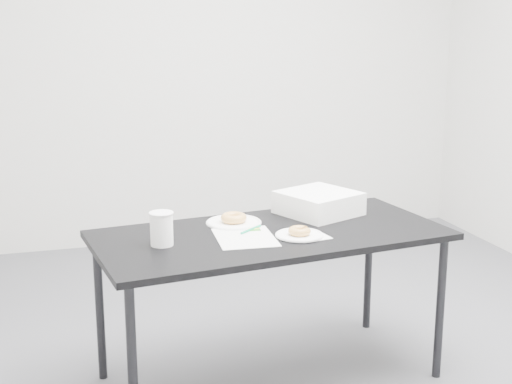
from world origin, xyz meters
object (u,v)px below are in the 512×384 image
object	(u,v)px
scorecard	(245,237)
pen	(251,229)
donut_far	(234,218)
plate_near	(299,235)
table	(271,243)
bakery_box	(319,203)
plate_far	(234,223)
coffee_cup	(162,229)
donut_near	(300,231)

from	to	relation	value
scorecard	pen	size ratio (longest dim) A/B	2.15
donut_far	plate_near	bearing A→B (deg)	-51.41
table	bakery_box	distance (m)	0.39
plate_far	coffee_cup	bearing A→B (deg)	-147.37
plate_far	plate_near	bearing A→B (deg)	-51.41
scorecard	table	bearing A→B (deg)	25.29
table	plate_near	world-z (taller)	plate_near
donut_far	donut_near	bearing A→B (deg)	-51.41
table	plate_far	world-z (taller)	plate_far
table	pen	size ratio (longest dim) A/B	11.08
scorecard	donut_far	distance (m)	0.23
table	scorecard	size ratio (longest dim) A/B	5.14
table	donut_near	world-z (taller)	donut_near
scorecard	bakery_box	xyz separation A→B (m)	(0.43, 0.27, 0.05)
pen	plate_far	bearing A→B (deg)	67.21
pen	bakery_box	bearing A→B (deg)	-13.22
table	plate_far	distance (m)	0.22
pen	donut_near	world-z (taller)	donut_near
scorecard	plate_near	xyz separation A→B (m)	(0.23, -0.05, 0.00)
scorecard	coffee_cup	world-z (taller)	coffee_cup
plate_far	donut_near	bearing A→B (deg)	-51.41
pen	plate_far	size ratio (longest dim) A/B	0.57
plate_near	table	bearing A→B (deg)	135.34
donut_far	bakery_box	world-z (taller)	bakery_box
donut_near	scorecard	bearing A→B (deg)	168.50
donut_far	scorecard	bearing A→B (deg)	-92.27
scorecard	plate_far	size ratio (longest dim) A/B	1.23
donut_far	bakery_box	xyz separation A→B (m)	(0.43, 0.05, 0.03)
scorecard	plate_near	bearing A→B (deg)	-7.60
scorecard	donut_far	size ratio (longest dim) A/B	2.63
plate_far	donut_far	bearing A→B (deg)	90.00
bakery_box	plate_far	bearing A→B (deg)	162.89
table	donut_far	distance (m)	0.23
plate_near	bakery_box	xyz separation A→B (m)	(0.21, 0.32, 0.05)
pen	coffee_cup	bearing A→B (deg)	153.85
plate_near	donut_far	bearing A→B (deg)	128.59
table	donut_near	distance (m)	0.16
donut_near	donut_far	xyz separation A→B (m)	(-0.22, 0.27, 0.00)
plate_near	scorecard	bearing A→B (deg)	168.50
donut_far	bakery_box	distance (m)	0.43
donut_near	coffee_cup	size ratio (longest dim) A/B	0.69
donut_far	pen	bearing A→B (deg)	-73.70
donut_near	coffee_cup	bearing A→B (deg)	175.95
plate_near	donut_far	size ratio (longest dim) A/B	1.75
donut_near	plate_far	size ratio (longest dim) A/B	0.39
pen	plate_far	distance (m)	0.14
donut_near	bakery_box	distance (m)	0.38
scorecard	donut_near	bearing A→B (deg)	-7.60
donut_near	coffee_cup	xyz separation A→B (m)	(-0.58, 0.04, 0.05)
donut_far	coffee_cup	world-z (taller)	coffee_cup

